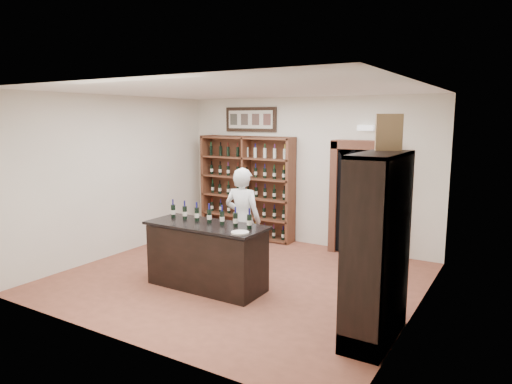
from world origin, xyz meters
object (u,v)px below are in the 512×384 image
tasting_counter (207,256)px  wine_crate (389,132)px  wine_shelf (248,187)px  counter_bottle_0 (173,211)px  side_cabinet (379,278)px  shopkeeper (243,220)px

tasting_counter → wine_crate: (2.66, 0.08, 1.92)m
wine_shelf → tasting_counter: size_ratio=1.17×
counter_bottle_0 → side_cabinet: size_ratio=0.14×
wine_shelf → shopkeeper: size_ratio=1.24×
side_cabinet → counter_bottle_0: bearing=173.7°
wine_shelf → counter_bottle_0: (0.38, -2.85, 0.01)m
wine_shelf → side_cabinet: 5.02m
tasting_counter → wine_crate: 3.29m
side_cabinet → shopkeeper: bearing=155.5°
counter_bottle_0 → shopkeeper: 1.17m
tasting_counter → counter_bottle_0: (-0.72, 0.08, 0.61)m
tasting_counter → shopkeeper: bearing=85.2°
counter_bottle_0 → wine_crate: size_ratio=0.70×
counter_bottle_0 → wine_shelf: bearing=97.6°
wine_shelf → wine_crate: (3.76, -2.85, 1.32)m
wine_shelf → wine_crate: size_ratio=5.10×
tasting_counter → side_cabinet: (2.72, -0.30, 0.26)m
wine_crate → tasting_counter: bearing=160.5°
tasting_counter → side_cabinet: 2.75m
counter_bottle_0 → wine_crate: 3.63m
wine_shelf → wine_crate: bearing=-37.1°
counter_bottle_0 → tasting_counter: bearing=-6.6°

